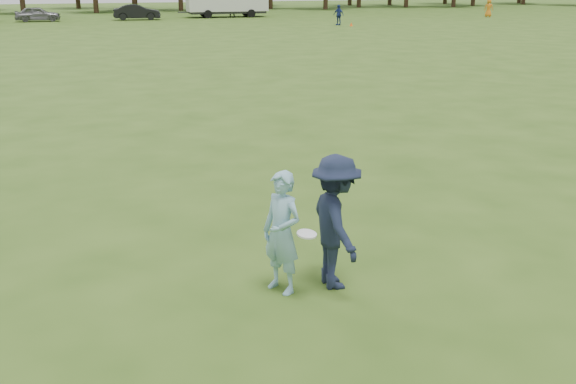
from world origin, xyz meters
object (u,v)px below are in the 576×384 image
Objects in this scene: player_far_c at (489,8)px; car_f at (137,12)px; car_e at (38,14)px; player_far_b at (339,15)px; player_far_d at (232,8)px; thrower at (282,233)px; field_cone at (351,24)px; defender at (336,222)px.

player_far_c is 0.41× the size of car_f.
player_far_c reaches higher than car_e.
player_far_d is at bearing 170.25° from player_far_b.
player_far_c is (37.41, 53.52, 0.03)m from thrower.
defender is at bearing -112.11° from field_cone.
car_f is at bearing -93.03° from car_e.
thrower is 59.27m from car_f.
thrower is 50.92m from player_far_b.
player_far_d is (-25.08, 6.74, 0.08)m from player_far_c.
thrower is at bearing -175.08° from car_e.
player_far_b reaches higher than field_cone.
defender is 59.29m from car_f.
field_cone is (25.51, -13.54, -0.53)m from car_e.
car_f reaches higher than car_e.
thrower is 49.95m from field_cone.
car_f is at bearing 31.36° from player_far_c.
car_f reaches higher than field_cone.
player_far_b reaches higher than car_f.
defender is 1.07× the size of player_far_c.
field_cone is at bearing -124.19° from car_f.
player_far_d reaches higher than defender.
player_far_b is at bearing 127.86° from thrower.
defender is 0.98× the size of player_far_d.
player_far_c is at bearing 22.76° from field_cone.
thrower is 65.30m from player_far_c.
thrower is 0.97× the size of player_far_c.
defender is 0.48× the size of car_e.
thrower reaches higher than player_far_b.
player_far_b is (18.05, 47.37, -0.10)m from defender.
player_far_c is at bearing -33.64° from defender.
car_f is at bearing -163.02° from player_far_b.
defender reaches higher than field_cone.
defender reaches higher than car_e.
thrower is 0.39× the size of car_f.
car_e is at bearing 7.26° from defender.
player_far_b is at bearing 116.44° from field_cone.
player_far_c reaches higher than car_f.
defender reaches higher than car_f.
player_far_c is 25.97m from player_far_d.
car_e is at bearing -152.47° from player_far_b.
player_far_c is (36.65, 53.58, -0.06)m from defender.
field_cone is (7.13, -14.27, -0.82)m from player_far_d.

